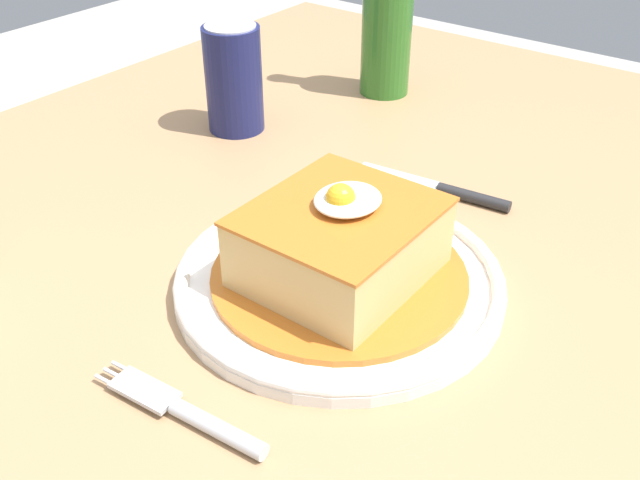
% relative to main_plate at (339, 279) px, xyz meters
% --- Properties ---
extents(dining_table, '(1.41, 0.89, 0.76)m').
position_rel_main_plate_xyz_m(dining_table, '(-0.05, 0.11, -0.11)').
color(dining_table, '#A87F56').
rests_on(dining_table, ground_plane).
extents(main_plate, '(0.27, 0.27, 0.02)m').
position_rel_main_plate_xyz_m(main_plate, '(0.00, 0.00, 0.00)').
color(main_plate, white).
rests_on(main_plate, dining_table).
extents(sandwich_meal, '(0.21, 0.21, 0.09)m').
position_rel_main_plate_xyz_m(sandwich_meal, '(0.00, -0.00, 0.03)').
color(sandwich_meal, '#C66B23').
rests_on(sandwich_meal, main_plate).
extents(fork, '(0.03, 0.14, 0.01)m').
position_rel_main_plate_xyz_m(fork, '(-0.18, -0.01, -0.00)').
color(fork, silver).
rests_on(fork, dining_table).
extents(knife, '(0.03, 0.17, 0.01)m').
position_rel_main_plate_xyz_m(knife, '(0.19, -0.00, -0.00)').
color(knife, '#262628').
rests_on(knife, dining_table).
extents(soda_can, '(0.07, 0.07, 0.12)m').
position_rel_main_plate_xyz_m(soda_can, '(0.18, 0.28, 0.05)').
color(soda_can, '#191E51').
rests_on(soda_can, dining_table).
extents(beer_bottle_green, '(0.06, 0.06, 0.27)m').
position_rel_main_plate_xyz_m(beer_bottle_green, '(0.38, 0.20, 0.09)').
color(beer_bottle_green, '#2D6B23').
rests_on(beer_bottle_green, dining_table).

